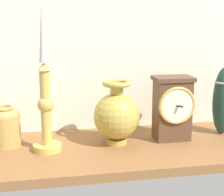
% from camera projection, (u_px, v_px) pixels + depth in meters
% --- Properties ---
extents(ground_plane, '(1.00, 0.36, 0.02)m').
position_uv_depth(ground_plane, '(102.00, 151.00, 1.02)').
color(ground_plane, brown).
extents(back_wall, '(1.20, 0.02, 0.65)m').
position_uv_depth(back_wall, '(92.00, 28.00, 1.13)').
color(back_wall, silver).
rests_on(back_wall, ground_plane).
extents(mantel_clock, '(0.11, 0.10, 0.19)m').
position_uv_depth(mantel_clock, '(173.00, 108.00, 1.06)').
color(mantel_clock, brown).
rests_on(mantel_clock, ground_plane).
extents(candlestick_tall_left, '(0.08, 0.08, 0.41)m').
position_uv_depth(candlestick_tall_left, '(45.00, 100.00, 0.96)').
color(candlestick_tall_left, '#D4B453').
rests_on(candlestick_tall_left, ground_plane).
extents(brass_vase_bulbous, '(0.13, 0.13, 0.18)m').
position_uv_depth(brass_vase_bulbous, '(117.00, 115.00, 1.03)').
color(brass_vase_bulbous, gold).
rests_on(brass_vase_bulbous, ground_plane).
extents(brass_vase_jar, '(0.09, 0.09, 0.12)m').
position_uv_depth(brass_vase_jar, '(4.00, 125.00, 1.01)').
color(brass_vase_jar, tan).
rests_on(brass_vase_jar, ground_plane).
extents(tall_ceramic_vase, '(0.06, 0.06, 0.21)m').
position_uv_depth(tall_ceramic_vase, '(223.00, 100.00, 1.11)').
color(tall_ceramic_vase, '#204037').
rests_on(tall_ceramic_vase, ground_plane).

